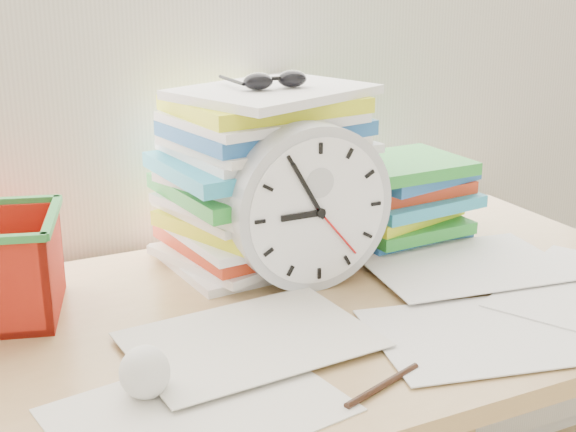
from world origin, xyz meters
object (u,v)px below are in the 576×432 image
book_stack (407,200)px  paper_stack (264,176)px  desk (273,357)px  clock (311,207)px

book_stack → paper_stack: bearing=173.1°
paper_stack → book_stack: 0.29m
desk → paper_stack: paper_stack is taller
desk → paper_stack: 0.32m
paper_stack → book_stack: bearing=-6.9°
paper_stack → book_stack: size_ratio=1.30×
paper_stack → book_stack: paper_stack is taller
paper_stack → clock: size_ratio=1.28×
paper_stack → book_stack: (0.28, -0.03, -0.07)m
desk → paper_stack: size_ratio=4.08×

